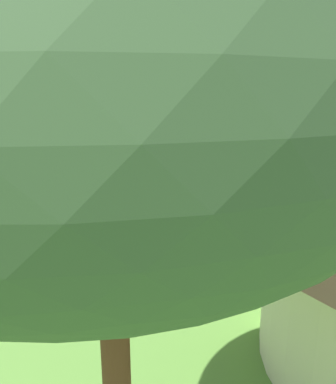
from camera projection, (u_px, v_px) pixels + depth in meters
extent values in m
plane|color=#538334|center=(188.00, 217.00, 11.84)|extent=(36.00, 36.00, 0.00)
cylinder|color=brown|center=(122.00, 196.00, 9.57)|extent=(0.10, 0.10, 2.49)
cone|color=olive|center=(120.00, 129.00, 9.11)|extent=(3.54, 3.54, 0.89)
cube|color=silver|center=(123.00, 216.00, 9.71)|extent=(1.51, 0.98, 0.04)
cylinder|color=silver|center=(145.00, 237.00, 9.32)|extent=(0.06, 0.06, 0.70)
cylinder|color=silver|center=(93.00, 234.00, 9.55)|extent=(0.06, 0.06, 0.70)
cylinder|color=silver|center=(152.00, 226.00, 10.06)|extent=(0.06, 0.06, 0.70)
cylinder|color=silver|center=(104.00, 223.00, 10.29)|extent=(0.06, 0.06, 0.70)
cube|color=white|center=(114.00, 212.00, 10.85)|extent=(0.58, 0.57, 0.04)
cube|color=white|center=(112.00, 203.00, 10.96)|extent=(0.41, 0.23, 0.45)
cylinder|color=white|center=(122.00, 221.00, 10.81)|extent=(0.04, 0.04, 0.45)
cylinder|color=white|center=(109.00, 223.00, 10.68)|extent=(0.04, 0.04, 0.45)
cylinder|color=white|center=(119.00, 217.00, 11.13)|extent=(0.04, 0.04, 0.45)
cylinder|color=white|center=(107.00, 219.00, 11.01)|extent=(0.04, 0.04, 0.45)
cube|color=silver|center=(77.00, 233.00, 9.32)|extent=(0.58, 0.59, 0.04)
cube|color=silver|center=(69.00, 225.00, 9.19)|extent=(0.26, 0.40, 0.45)
cylinder|color=silver|center=(83.00, 238.00, 9.62)|extent=(0.04, 0.04, 0.45)
cylinder|color=silver|center=(87.00, 243.00, 9.29)|extent=(0.04, 0.04, 0.45)
cylinder|color=silver|center=(69.00, 240.00, 9.48)|extent=(0.04, 0.04, 0.45)
cylinder|color=silver|center=(72.00, 245.00, 9.15)|extent=(0.04, 0.04, 0.45)
cube|color=white|center=(133.00, 244.00, 8.69)|extent=(0.57, 0.56, 0.04)
cube|color=white|center=(134.00, 237.00, 8.46)|extent=(0.42, 0.21, 0.45)
cylinder|color=white|center=(123.00, 250.00, 8.86)|extent=(0.04, 0.04, 0.45)
cylinder|color=white|center=(139.00, 249.00, 8.97)|extent=(0.04, 0.04, 0.45)
cylinder|color=white|center=(126.00, 257.00, 8.53)|extent=(0.04, 0.04, 0.45)
cylinder|color=white|center=(143.00, 255.00, 8.64)|extent=(0.04, 0.04, 0.45)
cube|color=silver|center=(165.00, 219.00, 10.27)|extent=(0.59, 0.60, 0.04)
cube|color=silver|center=(171.00, 211.00, 10.29)|extent=(0.27, 0.39, 0.45)
cylinder|color=silver|center=(162.00, 231.00, 10.09)|extent=(0.04, 0.04, 0.45)
cylinder|color=silver|center=(156.00, 226.00, 10.42)|extent=(0.04, 0.04, 0.45)
cylinder|color=silver|center=(174.00, 228.00, 10.25)|extent=(0.04, 0.04, 0.45)
cylinder|color=silver|center=(168.00, 224.00, 10.57)|extent=(0.04, 0.04, 0.45)
cylinder|color=black|center=(153.00, 257.00, 8.05)|extent=(0.12, 0.12, 0.84)
cylinder|color=black|center=(149.00, 255.00, 8.16)|extent=(0.12, 0.12, 0.84)
cube|color=#48896B|center=(150.00, 225.00, 7.92)|extent=(0.47, 0.47, 0.59)
cylinder|color=#986C50|center=(158.00, 227.00, 7.72)|extent=(0.09, 0.09, 0.56)
cylinder|color=#986C50|center=(143.00, 221.00, 8.10)|extent=(0.09, 0.09, 0.56)
sphere|color=#986C50|center=(150.00, 205.00, 7.80)|extent=(0.23, 0.23, 0.23)
cylinder|color=black|center=(274.00, 196.00, 12.63)|extent=(0.12, 0.12, 0.82)
cylinder|color=black|center=(272.00, 195.00, 12.76)|extent=(0.12, 0.12, 0.82)
cube|color=blue|center=(275.00, 175.00, 12.51)|extent=(0.37, 0.49, 0.58)
cylinder|color=tan|center=(279.00, 176.00, 12.27)|extent=(0.09, 0.09, 0.55)
cylinder|color=tan|center=(271.00, 173.00, 12.73)|extent=(0.09, 0.09, 0.55)
sphere|color=tan|center=(276.00, 162.00, 12.39)|extent=(0.22, 0.22, 0.22)
cube|color=teal|center=(234.00, 215.00, 11.33)|extent=(0.74, 0.73, 0.03)
cube|color=white|center=(226.00, 206.00, 11.43)|extent=(0.72, 0.72, 0.35)
cube|color=beige|center=(237.00, 216.00, 11.59)|extent=(0.53, 0.35, 0.22)
cube|color=beige|center=(228.00, 220.00, 11.20)|extent=(0.53, 0.35, 0.22)
cylinder|color=silver|center=(125.00, 167.00, 14.04)|extent=(1.38, 1.77, 0.72)
cylinder|color=black|center=(127.00, 169.00, 13.74)|extent=(0.69, 0.41, 0.73)
cylinder|color=black|center=(123.00, 166.00, 14.30)|extent=(0.69, 0.41, 0.73)
cylinder|color=silver|center=(120.00, 159.00, 14.72)|extent=(0.54, 0.64, 0.52)
cube|color=silver|center=(118.00, 154.00, 14.93)|extent=(0.34, 0.44, 0.20)
cube|color=black|center=(117.00, 154.00, 15.10)|extent=(0.16, 0.16, 0.12)
cube|color=black|center=(119.00, 154.00, 14.67)|extent=(0.20, 0.34, 0.28)
cylinder|color=silver|center=(116.00, 181.00, 14.70)|extent=(0.11, 0.11, 0.77)
cylinder|color=black|center=(117.00, 190.00, 14.80)|extent=(0.13, 0.13, 0.06)
cylinder|color=silver|center=(126.00, 180.00, 14.83)|extent=(0.11, 0.11, 0.77)
cylinder|color=black|center=(127.00, 189.00, 14.93)|extent=(0.13, 0.13, 0.06)
cylinder|color=silver|center=(124.00, 189.00, 13.59)|extent=(0.11, 0.11, 0.77)
cylinder|color=black|center=(125.00, 198.00, 13.68)|extent=(0.13, 0.13, 0.06)
cylinder|color=silver|center=(135.00, 188.00, 13.72)|extent=(0.11, 0.11, 0.77)
cylinder|color=black|center=(135.00, 197.00, 13.82)|extent=(0.13, 0.13, 0.06)
cylinder|color=black|center=(131.00, 175.00, 13.29)|extent=(0.15, 0.23, 0.53)
cylinder|color=silver|center=(190.00, 175.00, 12.91)|extent=(1.52, 0.72, 0.67)
cylinder|color=black|center=(198.00, 176.00, 12.87)|extent=(0.11, 0.68, 0.68)
cylinder|color=black|center=(182.00, 175.00, 12.95)|extent=(0.11, 0.68, 0.68)
cylinder|color=silver|center=(168.00, 169.00, 12.98)|extent=(0.55, 0.32, 0.50)
cube|color=silver|center=(160.00, 165.00, 12.98)|extent=(0.41, 0.20, 0.20)
cube|color=black|center=(155.00, 165.00, 13.01)|extent=(0.12, 0.12, 0.12)
cube|color=black|center=(168.00, 164.00, 12.92)|extent=(0.37, 0.05, 0.28)
cylinder|color=silver|center=(172.00, 194.00, 12.99)|extent=(0.11, 0.11, 0.76)
cylinder|color=black|center=(172.00, 204.00, 13.09)|extent=(0.13, 0.13, 0.06)
cylinder|color=silver|center=(174.00, 191.00, 13.34)|extent=(0.11, 0.11, 0.76)
cylinder|color=black|center=(174.00, 201.00, 13.43)|extent=(0.13, 0.13, 0.06)
cylinder|color=silver|center=(205.00, 195.00, 12.82)|extent=(0.11, 0.11, 0.76)
cylinder|color=black|center=(205.00, 205.00, 12.91)|extent=(0.13, 0.13, 0.06)
cylinder|color=silver|center=(206.00, 192.00, 13.17)|extent=(0.11, 0.11, 0.76)
cylinder|color=black|center=(206.00, 202.00, 13.26)|extent=(0.13, 0.13, 0.06)
cylinder|color=black|center=(213.00, 179.00, 12.82)|extent=(0.24, 0.06, 0.53)
cylinder|color=silver|center=(307.00, 193.00, 10.74)|extent=(1.61, 1.33, 0.65)
cylinder|color=black|center=(297.00, 191.00, 10.92)|extent=(0.41, 0.61, 0.66)
cylinder|color=black|center=(317.00, 194.00, 10.58)|extent=(0.41, 0.61, 0.66)
cylinder|color=silver|center=(336.00, 191.00, 10.25)|extent=(0.61, 0.53, 0.50)
cylinder|color=silver|center=(327.00, 216.00, 10.71)|extent=(0.11, 0.11, 0.78)
cylinder|color=black|center=(326.00, 228.00, 10.81)|extent=(0.13, 0.13, 0.06)
cylinder|color=silver|center=(324.00, 220.00, 10.44)|extent=(0.11, 0.11, 0.78)
cylinder|color=black|center=(322.00, 232.00, 10.54)|extent=(0.13, 0.13, 0.06)
cylinder|color=silver|center=(288.00, 209.00, 11.38)|extent=(0.11, 0.11, 0.78)
cylinder|color=black|center=(287.00, 220.00, 11.48)|extent=(0.13, 0.13, 0.06)
cylinder|color=silver|center=(284.00, 212.00, 11.11)|extent=(0.11, 0.11, 0.78)
cylinder|color=black|center=(283.00, 223.00, 11.21)|extent=(0.13, 0.13, 0.06)
cylinder|color=black|center=(280.00, 192.00, 11.24)|extent=(0.23, 0.16, 0.53)
ellipsoid|color=#34512D|center=(105.00, 103.00, 2.31)|extent=(3.54, 3.54, 2.12)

